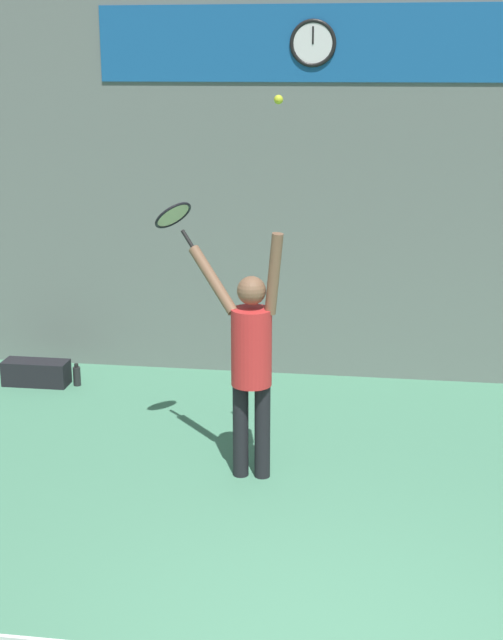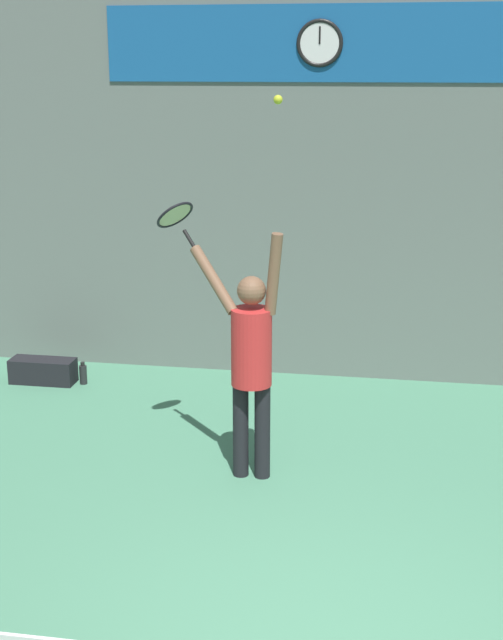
{
  "view_description": "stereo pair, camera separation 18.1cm",
  "coord_description": "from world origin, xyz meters",
  "px_view_note": "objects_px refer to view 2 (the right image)",
  "views": [
    {
      "loc": [
        0.16,
        -4.2,
        3.31
      ],
      "look_at": [
        -0.79,
        2.5,
        1.35
      ],
      "focal_mm": 50.0,
      "sensor_mm": 36.0,
      "label": 1
    },
    {
      "loc": [
        0.34,
        -4.17,
        3.31
      ],
      "look_at": [
        -0.79,
        2.5,
        1.35
      ],
      "focal_mm": 50.0,
      "sensor_mm": 36.0,
      "label": 2
    }
  ],
  "objects_px": {
    "tennis_player": "(251,355)",
    "equipment_bag": "(43,371)",
    "tennis_racket": "(176,217)",
    "tennis_ball": "(278,100)",
    "scoreboard_clock": "(320,43)",
    "water_bottle": "(83,374)"
  },
  "relations": [
    {
      "from": "tennis_player",
      "to": "tennis_ball",
      "type": "xyz_separation_m",
      "value": [
        0.22,
        -0.1,
        2.0
      ]
    },
    {
      "from": "tennis_ball",
      "to": "equipment_bag",
      "type": "bearing_deg",
      "value": 145.25
    },
    {
      "from": "scoreboard_clock",
      "to": "tennis_ball",
      "type": "relative_size",
      "value": 6.86
    },
    {
      "from": "water_bottle",
      "to": "equipment_bag",
      "type": "xyz_separation_m",
      "value": [
        -0.44,
        -0.03,
        0.02
      ]
    },
    {
      "from": "tennis_ball",
      "to": "equipment_bag",
      "type": "relative_size",
      "value": 0.1
    },
    {
      "from": "scoreboard_clock",
      "to": "equipment_bag",
      "type": "height_order",
      "value": "scoreboard_clock"
    },
    {
      "from": "tennis_racket",
      "to": "equipment_bag",
      "type": "bearing_deg",
      "value": 143.08
    },
    {
      "from": "tennis_racket",
      "to": "tennis_ball",
      "type": "distance_m",
      "value": 1.44
    },
    {
      "from": "scoreboard_clock",
      "to": "tennis_player",
      "type": "height_order",
      "value": "scoreboard_clock"
    },
    {
      "from": "scoreboard_clock",
      "to": "equipment_bag",
      "type": "distance_m",
      "value": 4.45
    },
    {
      "from": "tennis_player",
      "to": "water_bottle",
      "type": "relative_size",
      "value": 8.47
    },
    {
      "from": "tennis_racket",
      "to": "tennis_player",
      "type": "bearing_deg",
      "value": -31.3
    },
    {
      "from": "equipment_bag",
      "to": "tennis_racket",
      "type": "bearing_deg",
      "value": -36.92
    },
    {
      "from": "tennis_racket",
      "to": "tennis_ball",
      "type": "height_order",
      "value": "tennis_ball"
    },
    {
      "from": "tennis_racket",
      "to": "equipment_bag",
      "type": "height_order",
      "value": "tennis_racket"
    },
    {
      "from": "tennis_player",
      "to": "tennis_racket",
      "type": "xyz_separation_m",
      "value": [
        -0.7,
        0.43,
        1.03
      ]
    },
    {
      "from": "water_bottle",
      "to": "equipment_bag",
      "type": "relative_size",
      "value": 0.35
    },
    {
      "from": "scoreboard_clock",
      "to": "water_bottle",
      "type": "relative_size",
      "value": 1.91
    },
    {
      "from": "tennis_player",
      "to": "scoreboard_clock",
      "type": "bearing_deg",
      "value": 84.14
    },
    {
      "from": "tennis_ball",
      "to": "equipment_bag",
      "type": "height_order",
      "value": "tennis_ball"
    },
    {
      "from": "tennis_player",
      "to": "equipment_bag",
      "type": "relative_size",
      "value": 2.98
    },
    {
      "from": "scoreboard_clock",
      "to": "equipment_bag",
      "type": "relative_size",
      "value": 0.67
    }
  ]
}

